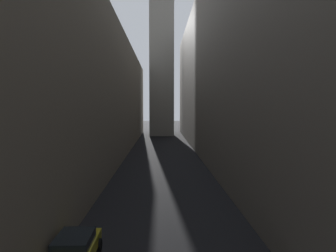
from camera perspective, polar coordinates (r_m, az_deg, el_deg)
name	(u,v)px	position (r m, az deg, el deg)	size (l,w,h in m)	color
ground_plane	(163,164)	(44.40, -0.91, -6.49)	(264.00, 264.00, 0.00)	black
building_block_left	(81,94)	(47.06, -14.75, 5.28)	(11.37, 108.00, 18.53)	#756B5B
building_block_right	(254,68)	(47.80, 14.51, 9.54)	(14.13, 108.00, 25.66)	#60594F
parked_car_left_third	(75,249)	(17.56, -15.72, -19.59)	(2.00, 4.44, 1.48)	#A59919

